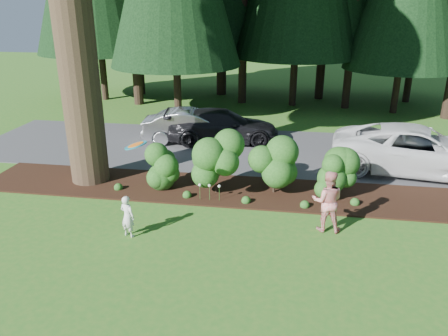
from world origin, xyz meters
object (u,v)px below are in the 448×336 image
object	(u,v)px
car_silver_wagon	(192,126)
car_dark_suv	(222,126)
child	(128,216)
car_white_suv	(419,150)
frisbee	(136,145)
adult	(327,201)

from	to	relation	value
car_silver_wagon	car_dark_suv	distance (m)	1.27
child	car_white_suv	bearing A→B (deg)	-124.43
car_silver_wagon	car_white_suv	world-z (taller)	car_white_suv
car_white_suv	car_dark_suv	size ratio (longest dim) A/B	1.22
child	frisbee	world-z (taller)	frisbee
car_white_suv	frisbee	bearing A→B (deg)	132.81
car_white_suv	car_dark_suv	world-z (taller)	car_white_suv
car_silver_wagon	adult	bearing A→B (deg)	-151.59
adult	frisbee	xyz separation A→B (m)	(-4.80, -0.87, 1.57)
car_dark_suv	adult	distance (m)	8.23
car_dark_suv	frisbee	size ratio (longest dim) A/B	8.40
car_dark_suv	car_silver_wagon	bearing A→B (deg)	90.13
child	frisbee	bearing A→B (deg)	-111.31
car_white_suv	child	distance (m)	10.33
car_silver_wagon	child	xyz separation A→B (m)	(0.17, -8.16, -0.16)
car_dark_suv	frisbee	world-z (taller)	frisbee
car_silver_wagon	child	world-z (taller)	car_silver_wagon
car_white_suv	car_dark_suv	bearing A→B (deg)	79.99
car_silver_wagon	adult	xyz separation A→B (m)	(5.23, -7.01, 0.11)
car_white_suv	car_dark_suv	distance (m)	7.77
car_dark_suv	child	bearing A→B (deg)	163.66
car_dark_suv	adult	world-z (taller)	adult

